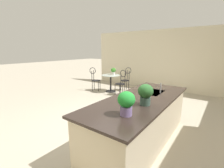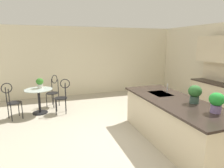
{
  "view_description": "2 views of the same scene",
  "coord_description": "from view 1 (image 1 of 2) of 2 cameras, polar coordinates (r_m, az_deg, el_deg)",
  "views": [
    {
      "loc": [
        2.93,
        2.08,
        1.83
      ],
      "look_at": [
        -0.54,
        -0.45,
        0.87
      ],
      "focal_mm": 25.05,
      "sensor_mm": 36.0,
      "label": 1
    },
    {
      "loc": [
        3.53,
        -1.62,
        2.07
      ],
      "look_at": [
        -1.53,
        0.09,
        0.94
      ],
      "focal_mm": 31.09,
      "sensor_mm": 36.0,
      "label": 2
    }
  ],
  "objects": [
    {
      "name": "sink_faucet",
      "position": [
        3.44,
        17.33,
        -1.46
      ],
      "size": [
        0.02,
        0.02,
        0.22
      ],
      "primitive_type": "cylinder",
      "color": "#B2B5BA",
      "rests_on": "kitchen_island"
    },
    {
      "name": "wall_left_window",
      "position": [
        7.5,
        20.16,
        8.15
      ],
      "size": [
        0.12,
        7.8,
        2.7
      ],
      "primitive_type": "cube",
      "color": "beige",
      "rests_on": "ground"
    },
    {
      "name": "chair_by_island",
      "position": [
        6.26,
        3.35,
        0.97
      ],
      "size": [
        0.42,
        0.5,
        1.04
      ],
      "color": "black",
      "rests_on": "ground"
    },
    {
      "name": "ground_plane",
      "position": [
        4.03,
        0.67,
        -14.42
      ],
      "size": [
        40.0,
        40.0,
        0.0
      ],
      "primitive_type": "plane",
      "color": "#B2A893"
    },
    {
      "name": "potted_plant_counter_near",
      "position": [
        2.64,
        12.13,
        -3.28
      ],
      "size": [
        0.25,
        0.25,
        0.36
      ],
      "color": "#385147",
      "rests_on": "kitchen_island"
    },
    {
      "name": "potted_plant_counter_far",
      "position": [
        2.19,
        5.24,
        -6.51
      ],
      "size": [
        0.25,
        0.25,
        0.35
      ],
      "color": "#7A669E",
      "rests_on": "kitchen_island"
    },
    {
      "name": "bistro_table",
      "position": [
        6.81,
        -0.48,
        0.87
      ],
      "size": [
        0.8,
        0.8,
        0.74
      ],
      "color": "black",
      "rests_on": "ground"
    },
    {
      "name": "chair_toward_desk",
      "position": [
        7.02,
        -6.3,
        2.19
      ],
      "size": [
        0.5,
        0.52,
        1.04
      ],
      "color": "black",
      "rests_on": "ground"
    },
    {
      "name": "chair_near_window",
      "position": [
        7.02,
        5.18,
        2.22
      ],
      "size": [
        0.54,
        0.54,
        1.04
      ],
      "color": "black",
      "rests_on": "ground"
    },
    {
      "name": "kitchen_island",
      "position": [
        3.21,
        10.24,
        -12.84
      ],
      "size": [
        2.8,
        1.06,
        0.92
      ],
      "color": "beige",
      "rests_on": "ground"
    },
    {
      "name": "potted_plant_on_table",
      "position": [
        6.81,
        0.51,
        4.85
      ],
      "size": [
        0.22,
        0.22,
        0.31
      ],
      "color": "beige",
      "rests_on": "bistro_table"
    }
  ]
}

